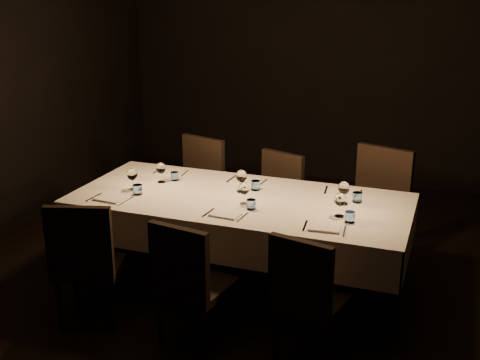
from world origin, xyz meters
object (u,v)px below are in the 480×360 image
(chair_near_left, at_px, (86,257))
(chair_near_center, at_px, (189,278))
(dining_table, at_px, (240,207))
(chair_far_center, at_px, (275,198))
(chair_near_right, at_px, (307,292))
(chair_far_right, at_px, (375,205))
(chair_far_left, at_px, (196,185))

(chair_near_left, distance_m, chair_near_center, 0.77)
(chair_near_left, height_order, chair_near_center, chair_near_left)
(dining_table, bearing_deg, chair_far_center, 86.56)
(chair_near_center, distance_m, chair_far_center, 1.62)
(chair_near_center, height_order, chair_far_center, chair_far_center)
(chair_near_right, bearing_deg, dining_table, -33.48)
(chair_near_center, bearing_deg, chair_far_right, -111.17)
(chair_near_right, relative_size, chair_far_center, 0.97)
(chair_near_right, height_order, chair_far_right, chair_far_right)
(chair_near_left, distance_m, chair_far_right, 2.35)
(chair_far_center, height_order, chair_far_right, chair_far_right)
(chair_far_right, bearing_deg, chair_near_right, -79.66)
(chair_near_left, distance_m, chair_near_right, 1.53)
(chair_near_right, bearing_deg, chair_near_left, 16.66)
(chair_far_left, relative_size, chair_far_right, 0.94)
(dining_table, relative_size, chair_near_left, 2.73)
(dining_table, xyz_separation_m, chair_far_right, (0.91, 0.75, -0.13))
(chair_near_center, xyz_separation_m, chair_far_center, (0.08, 1.62, 0.00))
(chair_near_center, relative_size, chair_far_center, 0.99)
(chair_near_left, relative_size, chair_far_right, 0.91)
(chair_near_right, relative_size, chair_far_left, 0.90)
(chair_near_center, bearing_deg, chair_far_left, -57.93)
(dining_table, xyz_separation_m, chair_far_center, (0.05, 0.77, -0.19))
(chair_near_right, distance_m, chair_far_left, 2.08)
(chair_near_left, bearing_deg, chair_far_right, -154.32)
(chair_near_left, bearing_deg, chair_far_left, -110.75)
(chair_far_left, bearing_deg, dining_table, -31.01)
(chair_near_right, distance_m, chair_far_right, 1.51)
(chair_near_right, xyz_separation_m, chair_far_left, (-1.42, 1.51, 0.04))
(dining_table, distance_m, chair_near_right, 1.05)
(chair_near_center, relative_size, chair_far_left, 0.92)
(chair_far_left, bearing_deg, chair_near_right, -30.60)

